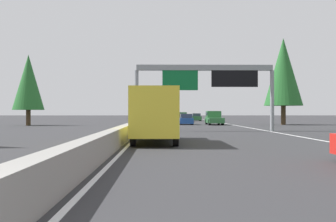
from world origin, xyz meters
name	(u,v)px	position (x,y,z in m)	size (l,w,h in m)	color
ground_plane	(148,123)	(60.00, 0.00, 0.00)	(320.00, 320.00, 0.00)	#2D2D30
median_barrier	(150,118)	(80.00, 0.30, 0.45)	(180.00, 0.56, 0.90)	gray
shoulder_stripe_right	(216,122)	(70.00, -11.52, 0.01)	(160.00, 0.16, 0.01)	silver
shoulder_stripe_median	(151,122)	(70.00, -0.25, 0.01)	(160.00, 0.16, 0.01)	silver
sign_gantry_overhead	(207,78)	(34.87, -6.04, 4.76)	(0.50, 12.68, 5.98)	gray
box_truck_far_right	(155,114)	(20.59, -1.58, 1.61)	(8.50, 2.40, 2.95)	gold
sedan_near_right	(186,120)	(54.39, -5.35, 0.68)	(4.40, 1.80, 1.47)	#1E4793
sedan_distant_b	(196,117)	(79.09, -8.82, 0.68)	(4.40, 1.80, 1.47)	#2D6B38
minivan_distant_a	(181,116)	(73.03, -5.48, 0.95)	(5.00, 1.95, 1.69)	#2D6B38
sedan_far_center	(181,118)	(64.99, -5.25, 0.68)	(4.40, 1.80, 1.47)	black
bus_mid_center	(160,112)	(101.32, -1.64, 1.72)	(11.50, 2.55, 3.10)	white
pickup_near_center	(214,118)	(53.77, -9.11, 0.91)	(5.60, 2.00, 1.86)	#2D6B38
conifer_right_mid	(283,72)	(53.62, -18.55, 7.17)	(5.19, 5.19, 11.79)	#4C3823
conifer_left_near	(28,82)	(50.95, 15.10, 5.52)	(4.00, 4.00, 9.10)	#4C3823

